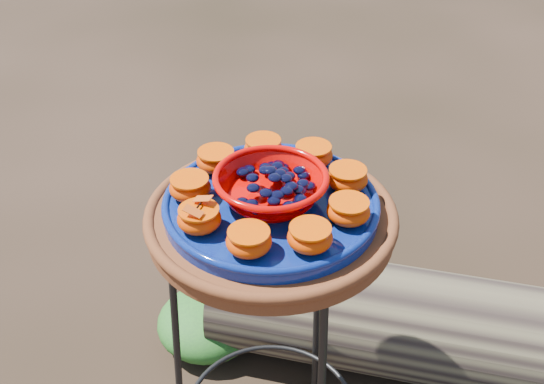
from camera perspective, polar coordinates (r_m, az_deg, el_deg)
The scene contains 18 objects.
plant_stand at distance 1.53m, azimuth -0.08°, elevation -13.35°, with size 0.44×0.44×0.70m, color black, non-canonical shape.
terracotta_saucer at distance 1.28m, azimuth -0.09°, elevation -2.36°, with size 0.46×0.46×0.04m, color #5B2A18.
cobalt_plate at distance 1.26m, azimuth -0.09°, elevation -1.21°, with size 0.40×0.40×0.03m, color #040842.
red_bowl at distance 1.24m, azimuth -0.09°, elevation 0.31°, with size 0.20×0.20×0.06m, color #C80301, non-canonical shape.
glass_gems at distance 1.21m, azimuth -0.09°, elevation 1.89°, with size 0.15×0.15×0.03m, color black, non-canonical shape.
orange_half_0 at distance 1.18m, azimuth -6.11°, elevation -2.25°, with size 0.08×0.08×0.04m, color #B00C00.
orange_half_1 at distance 1.13m, azimuth -1.95°, elevation -4.16°, with size 0.08×0.08×0.04m, color #B00C00.
orange_half_2 at distance 1.14m, azimuth 3.19°, elevation -3.82°, with size 0.08×0.08×0.04m, color #B00C00.
orange_half_3 at distance 1.20m, azimuth 6.42°, elevation -1.60°, with size 0.08×0.08×0.04m, color #B00C00.
orange_half_4 at distance 1.28m, azimuth 6.32°, elevation 1.12°, with size 0.08×0.08×0.04m, color #B00C00.
orange_half_5 at distance 1.35m, azimuth 3.47°, elevation 3.09°, with size 0.08×0.08×0.04m, color #B00C00.
orange_half_6 at distance 1.36m, azimuth -0.73°, elevation 3.65°, with size 0.08×0.08×0.04m, color #B00C00.
orange_half_7 at distance 1.33m, azimuth -4.70°, elevation 2.64°, with size 0.08×0.08×0.04m, color #B00C00.
orange_half_8 at distance 1.26m, azimuth -6.87°, elevation 0.35°, with size 0.08×0.08×0.04m, color #B00C00.
butterfly at distance 1.16m, azimuth -6.19°, elevation -1.18°, with size 0.07×0.04×0.01m, color #C5450F, non-canonical shape.
driftwood_log at distance 1.93m, azimuth 20.00°, elevation -11.77°, with size 1.63×0.43×0.31m, color black, non-canonical shape.
foliage_left at distance 1.99m, azimuth -5.39°, elevation -10.68°, with size 0.29×0.29×0.15m, color #1E4A1C.
foliage_back at distance 2.18m, azimuth 2.05°, elevation -5.55°, with size 0.32×0.32×0.16m, color #1E4A1C.
Camera 1 is at (0.54, -0.86, 1.50)m, focal length 45.00 mm.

